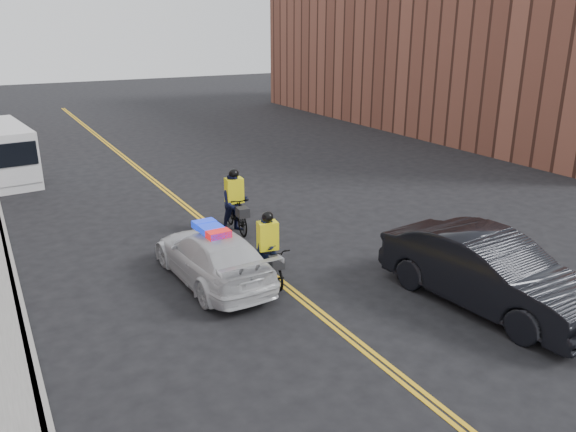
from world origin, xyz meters
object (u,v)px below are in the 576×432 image
Objects in this scene: cargo_van at (1,154)px; cyclist_near at (268,257)px; police_cruiser at (212,256)px; cyclist_far at (235,207)px; dark_sedan at (488,271)px.

cyclist_near is (5.25, -14.33, -0.48)m from cargo_van.
cargo_van is (-4.02, 13.58, 0.46)m from police_cruiser.
cargo_van reaches higher than cyclist_near.
cargo_van is 12.13m from cyclist_far.
police_cruiser is 2.25× the size of cyclist_far.
cargo_van reaches higher than cyclist_far.
cyclist_far reaches higher than cyclist_near.
cyclist_near reaches higher than dark_sedan.
cyclist_near is (-3.86, 3.67, -0.22)m from dark_sedan.
cyclist_far is (6.02, -10.52, -0.33)m from cargo_van.
cyclist_near is at bearing 130.31° from dark_sedan.
dark_sedan is 8.09m from cyclist_far.
dark_sedan is 0.93× the size of cargo_van.
cyclist_far is at bearing 87.36° from cyclist_near.
cyclist_far reaches higher than police_cruiser.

